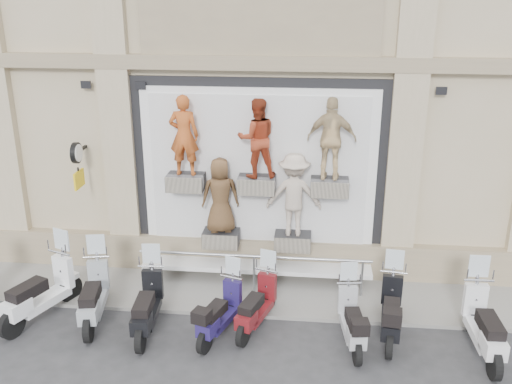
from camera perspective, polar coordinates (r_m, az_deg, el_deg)
ground at (r=10.98m, az=-1.35°, el=-15.28°), size 90.00×90.00×0.00m
sidewalk at (r=12.72m, az=-0.15°, el=-9.73°), size 16.00×2.20×0.08m
building at (r=15.96m, az=1.80°, el=18.66°), size 14.00×8.60×12.00m
shop_vitrine at (r=12.33m, az=0.66°, el=1.37°), size 5.60×0.83×4.30m
guard_rail at (r=12.43m, az=-0.20°, el=-8.25°), size 5.06×0.10×0.93m
clock_sign_bracket at (r=12.94m, az=-17.44°, el=3.14°), size 0.10×0.80×1.02m
scooter_b at (r=12.16m, az=-20.87°, el=-8.31°), size 1.34×2.16×1.69m
scooter_c at (r=11.78m, az=-16.01°, el=-8.94°), size 0.93×2.04×1.60m
scooter_d at (r=11.23m, az=-10.89°, el=-10.08°), size 0.71×1.95×1.56m
scooter_e at (r=10.97m, az=-3.61°, el=-11.00°), size 1.02×1.79×1.40m
scooter_f at (r=11.14m, az=0.08°, el=-10.33°), size 1.01×1.83×1.43m
scooter_g at (r=10.85m, az=9.63°, el=-11.62°), size 0.71×1.78×1.40m
scooter_h at (r=11.17m, az=13.45°, el=-10.54°), size 0.79×1.94×1.53m
scooter_i at (r=11.18m, az=21.97°, el=-11.18°), size 0.65×2.04×1.64m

